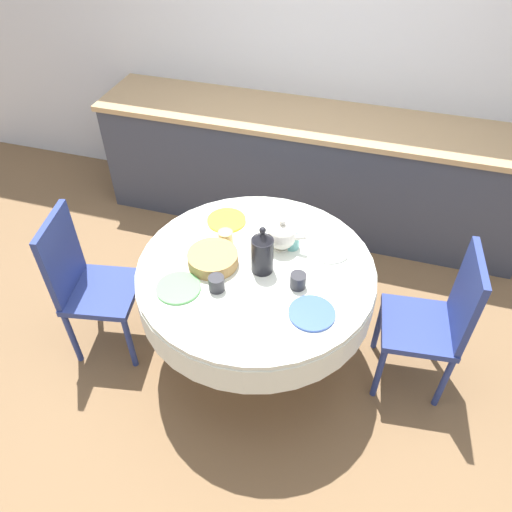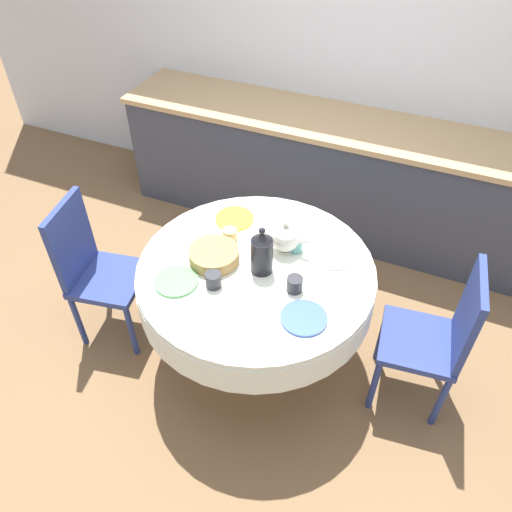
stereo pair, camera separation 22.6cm
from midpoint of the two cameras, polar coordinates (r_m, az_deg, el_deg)
The scene contains 17 objects.
ground_plane at distance 3.23m, azimuth 2.04°, elevation -10.95°, with size 12.00×12.00×0.00m, color brown.
wall_back at distance 3.87m, azimuth 13.24°, elevation 22.06°, with size 7.00×0.05×2.60m.
kitchen_counter at distance 3.95m, azimuth 10.17°, elevation 9.12°, with size 3.24×0.64×0.91m.
dining_table at distance 2.75m, azimuth 2.35°, elevation -3.22°, with size 1.29×1.29×0.75m.
chair_left at distance 2.83m, azimuth 22.26°, elevation -8.47°, with size 0.44×0.44×0.97m.
chair_right at distance 3.09m, azimuth -16.04°, elevation -1.27°, with size 0.47×0.47×0.97m.
plate_near_left at distance 2.59m, azimuth -6.64°, elevation -2.99°, with size 0.23×0.23×0.01m, color #5BA85B.
cup_near_left at distance 2.54m, azimuth -2.37°, elevation -2.85°, with size 0.08×0.08×0.08m, color #28282D.
plate_near_right at distance 2.44m, azimuth 8.17°, elevation -7.14°, with size 0.23×0.23×0.01m, color #3856AD.
cup_near_right at distance 2.53m, azimuth 7.00°, elevation -3.32°, with size 0.08×0.08×0.08m, color #28282D.
plate_far_left at distance 2.97m, azimuth -0.29°, elevation 4.24°, with size 0.23×0.23×0.01m, color yellow.
cup_far_left at distance 2.79m, azimuth -0.69°, elevation 2.27°, with size 0.08×0.08×0.08m, color #DBB766.
plate_far_right at distance 2.77m, azimuth 11.07°, elevation -0.01°, with size 0.23×0.23×0.01m, color white.
cup_far_right at distance 2.76m, azimuth 6.88°, elevation 1.25°, with size 0.08×0.08×0.08m, color #5BA39E.
coffee_carafe at distance 2.57m, azimuth 3.20°, elevation 0.30°, with size 0.12×0.12×0.29m.
teapot at distance 2.72m, azimuth 5.78°, elevation 1.99°, with size 0.21×0.16×0.20m.
bread_basket at distance 2.68m, azimuth -2.42°, elevation -0.02°, with size 0.27×0.27×0.07m, color #AD844C.
Camera 2 is at (0.76, -1.76, 2.60)m, focal length 35.00 mm.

